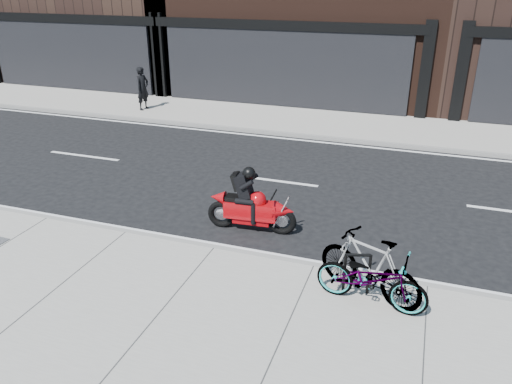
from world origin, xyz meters
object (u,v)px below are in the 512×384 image
at_px(bike_rack, 357,270).
at_px(pedestrian, 143,88).
at_px(bicycle_front, 372,279).
at_px(bicycle_rear, 370,266).
at_px(motorcycle, 255,206).

xyz_separation_m(bike_rack, pedestrian, (-9.80, 9.73, 0.38)).
distance_m(bicycle_front, pedestrian, 14.16).
distance_m(bicycle_rear, motorcycle, 3.15).
bearing_deg(motorcycle, bicycle_front, -41.64).
bearing_deg(bicycle_rear, pedestrian, -110.19).
bearing_deg(bicycle_rear, bicycle_front, 40.86).
xyz_separation_m(bicycle_rear, motorcycle, (-2.59, 1.78, -0.11)).
bearing_deg(pedestrian, bicycle_front, -123.42).
xyz_separation_m(bike_rack, motorcycle, (-2.40, 1.78, 0.01)).
height_order(bike_rack, pedestrian, pedestrian).
relative_size(bicycle_front, motorcycle, 0.93).
xyz_separation_m(bicycle_front, bicycle_rear, (-0.07, 0.22, 0.09)).
xyz_separation_m(bike_rack, bicycle_rear, (0.20, 0.00, 0.12)).
bearing_deg(bike_rack, pedestrian, 135.19).
height_order(bike_rack, bicycle_rear, bicycle_rear).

